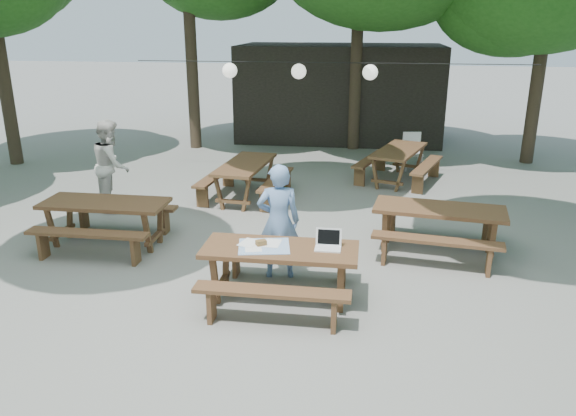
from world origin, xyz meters
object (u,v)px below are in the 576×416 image
(second_person, at_px, (112,165))
(woman, at_px, (279,222))
(picnic_table_nw, at_px, (107,223))
(plastic_chair, at_px, (412,159))
(main_picnic_table, at_px, (280,273))

(second_person, bearing_deg, woman, -144.52)
(picnic_table_nw, relative_size, plastic_chair, 2.22)
(main_picnic_table, distance_m, second_person, 5.04)
(second_person, bearing_deg, plastic_chair, -76.56)
(woman, bearing_deg, picnic_table_nw, -24.83)
(picnic_table_nw, distance_m, second_person, 1.99)
(main_picnic_table, height_order, plastic_chair, plastic_chair)
(main_picnic_table, relative_size, picnic_table_nw, 1.00)
(plastic_chair, bearing_deg, second_person, -156.09)
(woman, bearing_deg, main_picnic_table, 89.86)
(picnic_table_nw, height_order, woman, woman)
(woman, xyz_separation_m, second_person, (-3.66, 2.54, 0.04))
(main_picnic_table, distance_m, picnic_table_nw, 3.43)
(woman, xyz_separation_m, plastic_chair, (2.27, 6.42, -0.57))
(second_person, bearing_deg, main_picnic_table, -150.52)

